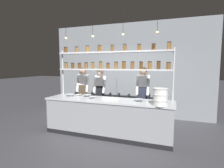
% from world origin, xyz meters
% --- Properties ---
extents(ground_plane, '(40.00, 40.00, 0.00)m').
position_xyz_m(ground_plane, '(0.00, 0.00, 0.00)').
color(ground_plane, '#3D3D42').
extents(back_wall, '(5.64, 0.12, 3.23)m').
position_xyz_m(back_wall, '(0.00, 2.00, 1.61)').
color(back_wall, gray).
rests_on(back_wall, ground_plane).
extents(prep_counter, '(3.24, 0.76, 0.92)m').
position_xyz_m(prep_counter, '(0.00, -0.00, 0.46)').
color(prep_counter, gray).
rests_on(prep_counter, ground_plane).
extents(spice_shelf_unit, '(3.13, 0.28, 2.32)m').
position_xyz_m(spice_shelf_unit, '(0.01, 0.33, 1.84)').
color(spice_shelf_unit, '#B7BABF').
rests_on(spice_shelf_unit, ground_plane).
extents(chef_left, '(0.41, 0.34, 1.71)m').
position_xyz_m(chef_left, '(-1.10, 0.73, 0.99)').
color(chef_left, black).
rests_on(chef_left, ground_plane).
extents(chef_center, '(0.38, 0.30, 1.67)m').
position_xyz_m(chef_center, '(-0.57, 0.83, 0.96)').
color(chef_center, black).
rests_on(chef_center, ground_plane).
extents(chef_right, '(0.36, 0.30, 1.73)m').
position_xyz_m(chef_right, '(0.76, 0.74, 1.00)').
color(chef_right, black).
rests_on(chef_right, ground_plane).
extents(container_stack, '(0.32, 0.32, 0.37)m').
position_xyz_m(container_stack, '(1.30, -0.27, 1.11)').
color(container_stack, white).
rests_on(container_stack, prep_counter).
extents(cutting_board, '(0.40, 0.26, 0.02)m').
position_xyz_m(cutting_board, '(0.08, 0.06, 0.93)').
color(cutting_board, silver).
rests_on(cutting_board, prep_counter).
extents(prep_bowl_near_left, '(0.24, 0.24, 0.07)m').
position_xyz_m(prep_bowl_near_left, '(-1.14, 0.05, 0.95)').
color(prep_bowl_near_left, silver).
rests_on(prep_bowl_near_left, prep_counter).
extents(prep_bowl_center_front, '(0.16, 0.16, 0.05)m').
position_xyz_m(prep_bowl_center_front, '(-0.93, 0.19, 0.94)').
color(prep_bowl_center_front, white).
rests_on(prep_bowl_center_front, prep_counter).
extents(prep_bowl_center_back, '(0.23, 0.23, 0.06)m').
position_xyz_m(prep_bowl_center_back, '(-0.65, 0.14, 0.95)').
color(prep_bowl_center_back, '#B2B7BC').
rests_on(prep_bowl_center_back, prep_counter).
extents(prep_bowl_near_right, '(0.23, 0.23, 0.06)m').
position_xyz_m(prep_bowl_near_right, '(0.79, 0.00, 0.95)').
color(prep_bowl_near_right, '#B2B7BC').
rests_on(prep_bowl_near_right, prep_counter).
extents(prep_bowl_far_left, '(0.19, 0.19, 0.05)m').
position_xyz_m(prep_bowl_far_left, '(-0.41, -0.03, 0.94)').
color(prep_bowl_far_left, '#B2B7BC').
rests_on(prep_bowl_far_left, prep_counter).
extents(serving_cup_front, '(0.09, 0.09, 0.09)m').
position_xyz_m(serving_cup_front, '(1.20, 0.19, 0.96)').
color(serving_cup_front, '#334C70').
rests_on(serving_cup_front, prep_counter).
extents(pendant_light_row, '(2.42, 0.07, 0.73)m').
position_xyz_m(pendant_light_row, '(0.00, 0.00, 2.53)').
color(pendant_light_row, black).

